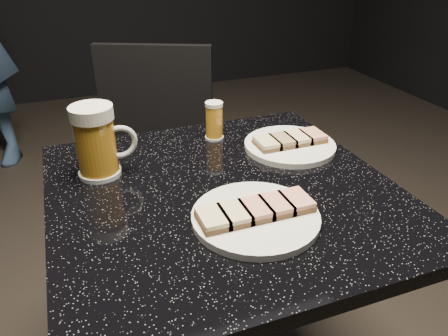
{
  "coord_description": "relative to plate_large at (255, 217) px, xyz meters",
  "views": [
    {
      "loc": [
        -0.28,
        -0.72,
        1.22
      ],
      "look_at": [
        0.0,
        0.0,
        0.8
      ],
      "focal_mm": 35.0,
      "sensor_mm": 36.0,
      "label": 1
    }
  ],
  "objects": [
    {
      "name": "beer_mug",
      "position": [
        -0.24,
        0.28,
        0.07
      ],
      "size": [
        0.13,
        0.09,
        0.16
      ],
      "color": "silver",
      "rests_on": "table"
    },
    {
      "name": "table",
      "position": [
        -0.01,
        0.12,
        -0.25
      ],
      "size": [
        0.7,
        0.7,
        0.75
      ],
      "color": "black",
      "rests_on": "floor"
    },
    {
      "name": "canapes_on_plate_large",
      "position": [
        0.0,
        -0.0,
        0.02
      ],
      "size": [
        0.22,
        0.07,
        0.02
      ],
      "color": "#4C3521",
      "rests_on": "plate_large"
    },
    {
      "name": "beer_tumbler",
      "position": [
        0.05,
        0.37,
        0.04
      ],
      "size": [
        0.05,
        0.05,
        0.1
      ],
      "color": "silver",
      "rests_on": "table"
    },
    {
      "name": "plate_large",
      "position": [
        0.0,
        0.0,
        0.0
      ],
      "size": [
        0.24,
        0.24,
        0.01
      ],
      "primitive_type": "cylinder",
      "color": "white",
      "rests_on": "table"
    },
    {
      "name": "chair",
      "position": [
        -0.03,
        0.81,
        -0.26
      ],
      "size": [
        0.56,
        0.56,
        0.88
      ],
      "color": "black",
      "rests_on": "floor"
    },
    {
      "name": "plate_small",
      "position": [
        0.21,
        0.25,
        0.0
      ],
      "size": [
        0.22,
        0.22,
        0.01
      ],
      "primitive_type": "cylinder",
      "color": "white",
      "rests_on": "table"
    },
    {
      "name": "canapes_on_plate_small",
      "position": [
        0.21,
        0.25,
        0.02
      ],
      "size": [
        0.17,
        0.07,
        0.02
      ],
      "color": "#4C3521",
      "rests_on": "plate_small"
    }
  ]
}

